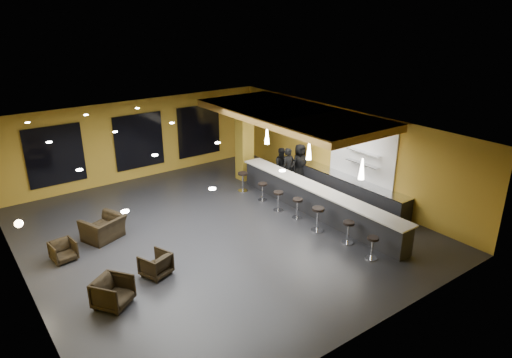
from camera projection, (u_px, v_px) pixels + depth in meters
floor at (218, 232)px, 15.72m from camera, size 12.00×13.00×0.10m
ceiling at (214, 131)px, 14.43m from camera, size 12.00×13.00×0.10m
wall_back at (138, 139)px, 20.01m from camera, size 12.00×0.10×3.50m
wall_front at (371, 270)px, 10.14m from camera, size 12.00×0.10×3.50m
wall_left at (16, 234)px, 11.73m from camera, size 0.10×13.00×3.50m
wall_right at (344, 151)px, 18.42m from camera, size 0.10×13.00×3.50m
wood_soffit at (290, 114)px, 17.46m from camera, size 3.60×8.00×0.28m
window_left at (55, 156)px, 18.01m from camera, size 2.20×0.06×2.40m
window_center at (139, 141)px, 19.94m from camera, size 2.20×0.06×2.40m
window_right at (199, 131)px, 21.60m from camera, size 2.20×0.06×2.40m
tile_backsplash at (362, 152)px, 17.53m from camera, size 0.06×3.20×2.40m
bar_counter at (316, 202)px, 16.78m from camera, size 0.60×8.00×1.00m
bar_top at (317, 188)px, 16.60m from camera, size 0.78×8.10×0.05m
prep_counter at (344, 187)px, 18.29m from camera, size 0.70×6.00×0.86m
prep_top at (345, 177)px, 18.13m from camera, size 0.72×6.00×0.03m
wall_shelf_lower at (363, 163)px, 17.44m from camera, size 0.30×1.50×0.03m
wall_shelf_upper at (364, 152)px, 17.28m from camera, size 0.30×1.50×0.03m
column at (244, 141)px, 19.80m from camera, size 0.60×0.60×3.50m
wall_sconce at (19, 224)px, 12.18m from camera, size 0.22×0.22×0.22m
pendant_0 at (362, 169)px, 14.62m from camera, size 0.20×0.20×0.70m
pendant_1 at (309, 150)px, 16.50m from camera, size 0.20×0.20×0.70m
pendant_2 at (267, 135)px, 18.38m from camera, size 0.20×0.20×0.70m
staff_a at (289, 168)px, 19.15m from camera, size 0.65×0.44×1.72m
staff_b at (282, 166)px, 19.60m from camera, size 0.94×0.84×1.60m
staff_c at (300, 164)px, 19.60m from camera, size 0.88×0.58×1.76m
armchair_a at (113, 292)px, 11.65m from camera, size 1.19×1.19×0.79m
armchair_b at (156, 264)px, 13.00m from camera, size 0.96×0.97×0.69m
armchair_c at (63, 251)px, 13.77m from camera, size 0.75×0.77×0.63m
armchair_d at (104, 228)px, 15.01m from camera, size 1.51×1.43×0.78m
bar_stool_0 at (372, 245)px, 13.80m from camera, size 0.37×0.37×0.73m
bar_stool_1 at (348, 230)px, 14.71m from camera, size 0.39×0.39×0.76m
bar_stool_2 at (318, 216)px, 15.49m from camera, size 0.44×0.44×0.86m
bar_stool_3 at (297, 206)px, 16.45m from camera, size 0.39×0.39×0.77m
bar_stool_4 at (278, 199)px, 17.07m from camera, size 0.39×0.39×0.76m
bar_stool_5 at (263, 189)px, 17.97m from camera, size 0.37×0.37×0.73m
bar_stool_6 at (243, 179)px, 18.85m from camera, size 0.42×0.42×0.82m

